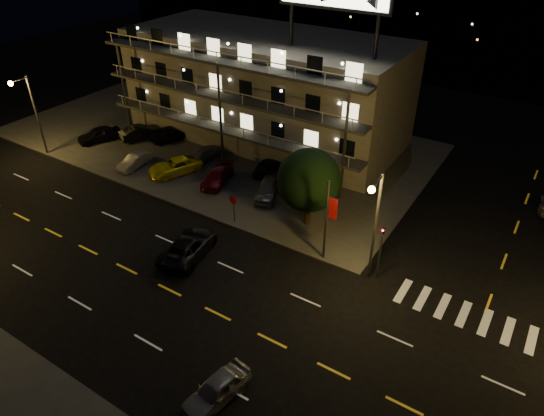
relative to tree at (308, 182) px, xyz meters
The scene contains 21 objects.
ground 12.25m from the tree, 99.54° to the right, with size 140.00×140.00×0.00m, color black.
curb_nw 18.47m from the tree, 151.77° to the left, with size 44.00×24.00×0.15m, color #393937.
motel 17.25m from the tree, 133.67° to the left, with size 28.00×13.80×18.10m.
streetlight_nw 28.16m from the tree, behind, with size 0.44×1.92×8.00m.
streetlight_nc 7.53m from the tree, 28.12° to the right, with size 0.44×1.92×8.00m.
signal_nw 7.78m from the tree, 22.66° to the right, with size 0.20×0.27×4.60m.
banner_north 4.42m from the tree, 43.98° to the right, with size 0.83×0.16×6.40m.
stop_sign 6.11m from the tree, 149.67° to the right, with size 0.91×0.11×2.61m.
tree is the anchor object (origin of this frame).
lot_car_0 25.86m from the tree, behind, with size 1.76×4.37×1.49m, color black.
lot_car_1 18.55m from the tree, behind, with size 1.29×3.71×1.22m, color gray.
lot_car_2 14.58m from the tree, behind, with size 2.29×4.96×1.38m, color yellow.
lot_car_3 10.36m from the tree, behind, with size 1.80×4.43×1.29m, color #570C17.
lot_car_4 5.90m from the tree, 160.66° to the left, with size 1.65×4.09×1.39m, color gray.
lot_car_5 23.00m from the tree, 168.91° to the left, with size 1.54×4.42×1.46m, color black.
lot_car_6 20.72m from the tree, 162.83° to the left, with size 2.20×4.76×1.32m, color black.
lot_car_7 14.71m from the tree, 162.48° to the left, with size 1.76×4.32×1.25m, color gray.
lot_car_8 9.36m from the tree, 143.70° to the left, with size 1.55×3.86×1.31m, color black.
lot_car_9 7.60m from the tree, 121.36° to the left, with size 1.37×3.93×1.29m, color #570C17.
road_car_east 16.95m from the tree, 76.95° to the right, with size 1.61×4.00×1.36m, color gray.
road_car_west 9.99m from the tree, 123.76° to the right, with size 2.51×5.44×1.51m, color black.
Camera 1 is at (16.48, -16.44, 21.90)m, focal length 32.00 mm.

